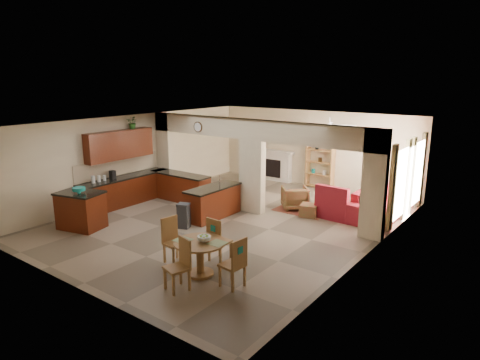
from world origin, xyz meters
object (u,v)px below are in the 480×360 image
Objects in this scene: kitchen_island at (81,210)px; sofa at (382,202)px; dining_table at (200,253)px; armchair at (295,198)px.

kitchen_island is 0.47× the size of sofa.
armchair is (-0.70, 5.15, -0.14)m from dining_table.
dining_table is 6.35m from sofa.
sofa is at bearing 30.09° from kitchen_island.
dining_table is 5.20m from armchair.
sofa is 2.58m from armchair.
kitchen_island is 1.24× the size of dining_table.
dining_table is (4.46, -0.18, -0.02)m from kitchen_island.
kitchen_island is 1.72× the size of armchair.
kitchen_island reaches higher than armchair.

